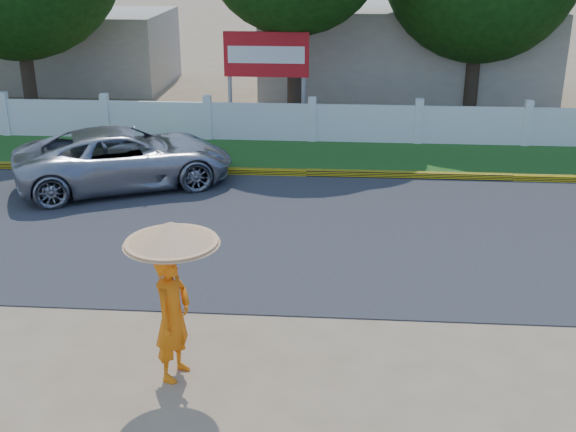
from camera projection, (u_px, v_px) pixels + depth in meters
name	position (u px, v px, depth m)	size (l,w,h in m)	color
ground	(278.00, 351.00, 10.34)	(120.00, 120.00, 0.00)	#9E8460
road	(297.00, 230.00, 14.51)	(60.00, 7.00, 0.02)	#38383A
grass_verge	(309.00, 156.00, 19.39)	(60.00, 3.50, 0.03)	#2D601E
curb	(306.00, 173.00, 17.78)	(40.00, 0.18, 0.16)	yellow
fence	(312.00, 123.00, 20.54)	(40.00, 0.10, 1.10)	silver
building_near	(403.00, 51.00, 26.26)	(10.00, 6.00, 3.20)	#B7AD99
building_far	(65.00, 49.00, 28.16)	(8.00, 5.00, 2.80)	#B7AD99
vehicle	(125.00, 158.00, 16.87)	(2.30, 5.00, 1.39)	#9A9CA2
monk_with_parasol	(172.00, 278.00, 9.25)	(1.23, 1.23, 2.24)	orange
billboard	(266.00, 60.00, 21.07)	(2.50, 0.13, 2.95)	gray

